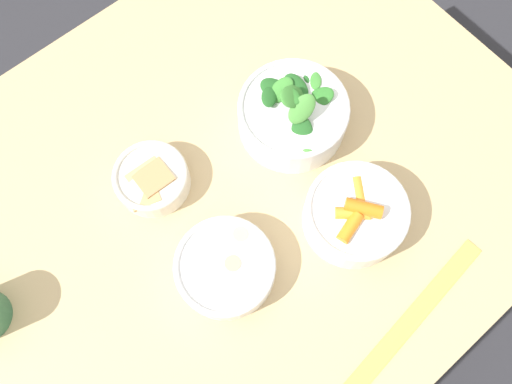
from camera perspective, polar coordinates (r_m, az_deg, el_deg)
ground_plane at (r=1.57m, az=-1.59°, el=-8.55°), size 10.00×10.00×0.00m
dining_table at (r=0.96m, az=-2.59°, el=-1.71°), size 1.08×0.87×0.75m
bowl_carrots at (r=0.80m, az=11.27°, el=-2.47°), size 0.16×0.16×0.08m
bowl_greens at (r=0.86m, az=4.26°, el=8.89°), size 0.19×0.19×0.12m
bowl_beans_hotdog at (r=0.78m, az=-3.52°, el=-8.62°), size 0.16×0.16×0.05m
bowl_cookies at (r=0.84m, az=-11.83°, el=1.52°), size 0.12×0.12×0.04m
ruler at (r=0.83m, az=17.56°, el=-13.46°), size 0.32×0.06×0.00m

